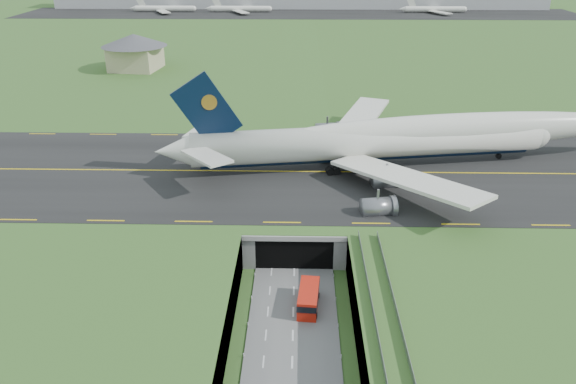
{
  "coord_description": "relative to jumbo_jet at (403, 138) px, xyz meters",
  "views": [
    {
      "loc": [
        0.67,
        -66.17,
        47.39
      ],
      "look_at": [
        -1.24,
        20.0,
        7.79
      ],
      "focal_mm": 35.0,
      "sensor_mm": 36.0,
      "label": 1
    }
  ],
  "objects": [
    {
      "name": "taxiway",
      "position": [
        -20.75,
        -4.35,
        -5.39
      ],
      "size": [
        800.0,
        44.0,
        0.18
      ],
      "primitive_type": "cube",
      "color": "black",
      "rests_on": "airfield_deck"
    },
    {
      "name": "ground",
      "position": [
        -20.75,
        -37.35,
        -11.48
      ],
      "size": [
        900.0,
        900.0,
        0.0
      ],
      "primitive_type": "plane",
      "color": "#3C6126",
      "rests_on": "ground"
    },
    {
      "name": "guideway",
      "position": [
        -9.75,
        -56.46,
        -6.15
      ],
      "size": [
        3.0,
        53.0,
        7.05
      ],
      "color": "#A8A8A3",
      "rests_on": "ground"
    },
    {
      "name": "airfield_deck",
      "position": [
        -20.75,
        -37.35,
        -8.48
      ],
      "size": [
        800.0,
        800.0,
        6.0
      ],
      "primitive_type": "cube",
      "color": "gray",
      "rests_on": "ground"
    },
    {
      "name": "jumbo_jet",
      "position": [
        0.0,
        0.0,
        0.0
      ],
      "size": [
        95.48,
        60.69,
        20.34
      ],
      "rotation": [
        0.0,
        0.0,
        0.16
      ],
      "color": "silver",
      "rests_on": "ground"
    },
    {
      "name": "shuttle_tram",
      "position": [
        -18.66,
        -39.08,
        -9.87
      ],
      "size": [
        3.3,
        7.32,
        2.91
      ],
      "rotation": [
        0.0,
        0.0,
        -0.09
      ],
      "color": "red",
      "rests_on": "ground"
    },
    {
      "name": "tunnel_portal",
      "position": [
        -20.75,
        -20.64,
        -8.14
      ],
      "size": [
        17.0,
        22.3,
        6.0
      ],
      "color": "gray",
      "rests_on": "ground"
    },
    {
      "name": "trench_road",
      "position": [
        -20.75,
        -44.85,
        -11.38
      ],
      "size": [
        12.0,
        75.0,
        0.2
      ],
      "primitive_type": "cube",
      "color": "slate",
      "rests_on": "ground"
    },
    {
      "name": "service_building",
      "position": [
        -75.25,
        84.45,
        1.48
      ],
      "size": [
        23.99,
        23.99,
        11.74
      ],
      "rotation": [
        0.0,
        0.0,
        -0.12
      ],
      "color": "#BBB087",
      "rests_on": "ground"
    },
    {
      "name": "distant_hills",
      "position": [
        43.63,
        392.65,
        -15.48
      ],
      "size": [
        700.0,
        91.0,
        60.0
      ],
      "color": "#506059",
      "rests_on": "ground"
    }
  ]
}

